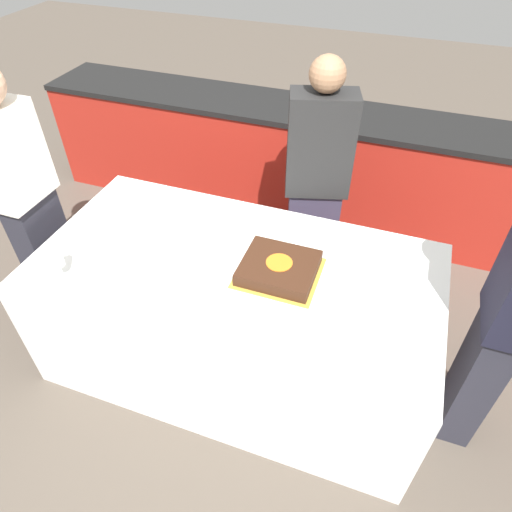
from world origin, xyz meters
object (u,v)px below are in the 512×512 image
Objects in this scene: plate_stack at (90,228)px; wine_glass at (56,258)px; cake at (279,268)px; person_seated_right at (506,322)px; person_cutting_cake at (316,187)px; person_seated_left at (27,201)px.

wine_glass is at bearing -75.62° from plate_stack.
cake is 1.03m from person_seated_right.
plate_stack is 1.20× the size of wine_glass.
person_seated_right is (2.02, 0.36, -0.07)m from wine_glass.
plate_stack is at bearing -178.34° from cake.
plate_stack is 1.33m from person_cutting_cake.
person_cutting_cake is at bearing -126.56° from person_seated_right.
plate_stack is 0.14× the size of person_seated_right.
person_cutting_cake is 0.97× the size of person_seated_left.
person_seated_right is at bearing 126.98° from person_cutting_cake.
wine_glass reaches higher than cake.
person_cutting_cake is (0.99, 1.13, -0.07)m from wine_glass.
cake is 0.25× the size of person_cutting_cake.
person_seated_right is (1.03, -0.02, 0.03)m from cake.
plate_stack is 0.13× the size of person_seated_left.
plate_stack is at bearing -89.74° from person_seated_right.
cake is 2.19× the size of wine_glass.
person_cutting_cake is at bearing 48.53° from wine_glass.
person_seated_right reaches higher than wine_glass.
wine_glass is 0.12× the size of person_cutting_cake.
person_seated_left is at bearing 10.82° from person_cutting_cake.
person_seated_left is at bearing -90.00° from person_seated_right.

